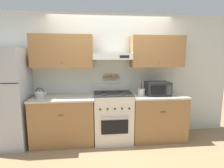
% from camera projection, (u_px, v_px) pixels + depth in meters
% --- Properties ---
extents(ground_plane, '(16.00, 16.00, 0.00)m').
position_uv_depth(ground_plane, '(115.00, 148.00, 3.25)').
color(ground_plane, '#937551').
extents(wall_back, '(5.20, 0.46, 2.55)m').
position_uv_depth(wall_back, '(111.00, 69.00, 3.65)').
color(wall_back, silver).
rests_on(wall_back, ground_plane).
extents(counter_left, '(1.19, 0.66, 0.91)m').
position_uv_depth(counter_left, '(64.00, 120.00, 3.42)').
color(counter_left, olive).
rests_on(counter_left, ground_plane).
extents(counter_right, '(1.09, 0.66, 0.91)m').
position_uv_depth(counter_right, '(157.00, 116.00, 3.60)').
color(counter_right, olive).
rests_on(counter_right, ground_plane).
extents(stove_range, '(0.73, 0.68, 1.11)m').
position_uv_depth(stove_range, '(113.00, 116.00, 3.50)').
color(stove_range, beige).
rests_on(stove_range, ground_plane).
extents(refrigerator, '(0.79, 0.69, 1.83)m').
position_uv_depth(refrigerator, '(5.00, 99.00, 3.22)').
color(refrigerator, '#ADAFB5').
rests_on(refrigerator, ground_plane).
extents(tea_kettle, '(0.22, 0.17, 0.19)m').
position_uv_depth(tea_kettle, '(40.00, 94.00, 3.28)').
color(tea_kettle, '#B7B7BC').
rests_on(tea_kettle, counter_left).
extents(microwave, '(0.47, 0.35, 0.27)m').
position_uv_depth(microwave, '(158.00, 88.00, 3.51)').
color(microwave, '#232326').
rests_on(microwave, counter_right).
extents(utensil_crock, '(0.14, 0.14, 0.29)m').
position_uv_depth(utensil_crock, '(141.00, 92.00, 3.47)').
color(utensil_crock, silver).
rests_on(utensil_crock, counter_right).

